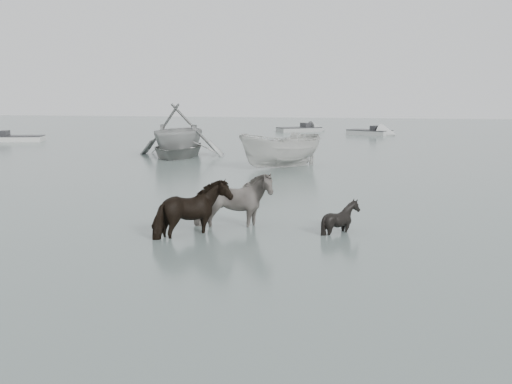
% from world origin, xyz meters
% --- Properties ---
extents(ground, '(140.00, 140.00, 0.00)m').
position_xyz_m(ground, '(0.00, 0.00, 0.00)').
color(ground, slate).
rests_on(ground, ground).
extents(pony_pinto, '(2.19, 1.36, 1.72)m').
position_xyz_m(pony_pinto, '(-0.88, 0.87, 0.86)').
color(pony_pinto, black).
rests_on(pony_pinto, ground).
extents(pony_dark, '(1.77, 1.93, 1.64)m').
position_xyz_m(pony_dark, '(-1.56, -0.29, 0.82)').
color(pony_dark, black).
rests_on(pony_dark, ground).
extents(pony_black, '(1.10, 1.00, 1.11)m').
position_xyz_m(pony_black, '(1.87, 0.84, 0.56)').
color(pony_black, black).
rests_on(pony_black, ground).
extents(rowboat_lead, '(4.19, 5.52, 1.07)m').
position_xyz_m(rowboat_lead, '(-8.00, 17.81, 0.54)').
color(rowboat_lead, '#ACABA7').
rests_on(rowboat_lead, ground).
extents(rowboat_trail, '(4.97, 5.72, 2.95)m').
position_xyz_m(rowboat_trail, '(-8.04, 18.24, 1.47)').
color(rowboat_trail, '#9FA29F').
rests_on(rowboat_trail, ground).
extents(boat_small, '(4.32, 4.51, 1.75)m').
position_xyz_m(boat_small, '(-1.78, 14.00, 0.88)').
color(boat_small, '#B5B5B0').
rests_on(boat_small, ground).
extents(skiff_outer, '(5.64, 3.06, 0.75)m').
position_xyz_m(skiff_outer, '(-22.53, 25.68, 0.38)').
color(skiff_outer, beige).
rests_on(skiff_outer, ground).
extents(skiff_mid, '(4.95, 3.79, 0.75)m').
position_xyz_m(skiff_mid, '(1.59, 37.52, 0.38)').
color(skiff_mid, '#A8AAA8').
rests_on(skiff_mid, ground).
extents(skiff_far, '(5.13, 4.18, 0.75)m').
position_xyz_m(skiff_far, '(-4.49, 40.25, 0.38)').
color(skiff_far, '#969896').
rests_on(skiff_far, ground).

